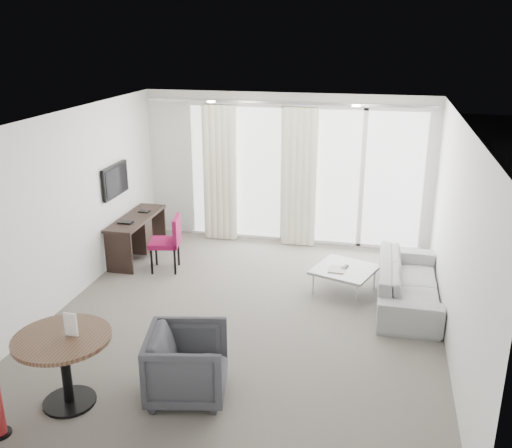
% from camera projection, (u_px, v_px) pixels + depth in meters
% --- Properties ---
extents(floor, '(5.00, 6.00, 0.00)m').
position_uv_depth(floor, '(246.00, 317.00, 7.51)').
color(floor, '#635E56').
rests_on(floor, ground).
extents(ceiling, '(5.00, 6.00, 0.00)m').
position_uv_depth(ceiling, '(245.00, 119.00, 6.66)').
color(ceiling, white).
rests_on(ceiling, ground).
extents(wall_left, '(0.00, 6.00, 2.60)m').
position_uv_depth(wall_left, '(64.00, 211.00, 7.61)').
color(wall_left, silver).
rests_on(wall_left, ground).
extents(wall_right, '(0.00, 6.00, 2.60)m').
position_uv_depth(wall_right, '(456.00, 240.00, 6.57)').
color(wall_right, silver).
rests_on(wall_right, ground).
extents(wall_front, '(5.00, 0.00, 2.60)m').
position_uv_depth(wall_front, '(152.00, 350.00, 4.32)').
color(wall_front, silver).
rests_on(wall_front, ground).
extents(window_panel, '(4.00, 0.02, 2.38)m').
position_uv_depth(window_panel, '(303.00, 176.00, 9.81)').
color(window_panel, white).
rests_on(window_panel, ground).
extents(window_frame, '(4.10, 0.06, 2.44)m').
position_uv_depth(window_frame, '(303.00, 176.00, 9.80)').
color(window_frame, white).
rests_on(window_frame, ground).
extents(curtain_left, '(0.60, 0.20, 2.38)m').
position_uv_depth(curtain_left, '(220.00, 174.00, 9.96)').
color(curtain_left, beige).
rests_on(curtain_left, ground).
extents(curtain_right, '(0.60, 0.20, 2.38)m').
position_uv_depth(curtain_right, '(299.00, 178.00, 9.67)').
color(curtain_right, beige).
rests_on(curtain_right, ground).
extents(curtain_track, '(4.80, 0.04, 0.04)m').
position_uv_depth(curtain_track, '(286.00, 103.00, 9.31)').
color(curtain_track, '#B2B2B7').
rests_on(curtain_track, ceiling).
extents(downlight_a, '(0.12, 0.12, 0.02)m').
position_uv_depth(downlight_a, '(211.00, 102.00, 8.33)').
color(downlight_a, '#FFE0B2').
rests_on(downlight_a, ceiling).
extents(downlight_b, '(0.12, 0.12, 0.02)m').
position_uv_depth(downlight_b, '(356.00, 106.00, 7.89)').
color(downlight_b, '#FFE0B2').
rests_on(downlight_b, ceiling).
extents(desk, '(0.46, 1.48, 0.69)m').
position_uv_depth(desk, '(137.00, 237.00, 9.39)').
color(desk, black).
rests_on(desk, floor).
extents(tv, '(0.05, 0.80, 0.50)m').
position_uv_depth(tv, '(115.00, 180.00, 8.92)').
color(tv, black).
rests_on(tv, wall_left).
extents(desk_chair, '(0.56, 0.53, 0.88)m').
position_uv_depth(desk_chair, '(165.00, 244.00, 8.85)').
color(desk_chair, maroon).
rests_on(desk_chair, floor).
extents(round_table, '(1.25, 1.25, 0.77)m').
position_uv_depth(round_table, '(66.00, 370.00, 5.67)').
color(round_table, '#4E3525').
rests_on(round_table, floor).
extents(menu_card, '(0.13, 0.02, 0.24)m').
position_uv_depth(menu_card, '(72.00, 340.00, 5.58)').
color(menu_card, white).
rests_on(menu_card, round_table).
extents(tub_armchair, '(0.95, 0.93, 0.73)m').
position_uv_depth(tub_armchair, '(187.00, 364.00, 5.81)').
color(tub_armchair, '#35363C').
rests_on(tub_armchair, floor).
extents(coffee_table, '(1.03, 1.03, 0.36)m').
position_uv_depth(coffee_table, '(344.00, 280.00, 8.20)').
color(coffee_table, gray).
rests_on(coffee_table, floor).
extents(remote, '(0.12, 0.18, 0.02)m').
position_uv_depth(remote, '(345.00, 268.00, 8.16)').
color(remote, black).
rests_on(remote, coffee_table).
extents(magazine, '(0.23, 0.29, 0.02)m').
position_uv_depth(magazine, '(337.00, 270.00, 8.09)').
color(magazine, gray).
rests_on(magazine, coffee_table).
extents(sofa, '(0.80, 2.06, 0.60)m').
position_uv_depth(sofa, '(408.00, 282.00, 7.83)').
color(sofa, gray).
rests_on(sofa, floor).
extents(terrace_slab, '(5.60, 3.00, 0.12)m').
position_uv_depth(terrace_slab, '(312.00, 218.00, 11.62)').
color(terrace_slab, '#4D4D50').
rests_on(terrace_slab, ground).
extents(rattan_chair_a, '(0.63, 0.63, 0.72)m').
position_uv_depth(rattan_chair_a, '(359.00, 200.00, 11.39)').
color(rattan_chair_a, '#442C18').
rests_on(rattan_chair_a, terrace_slab).
extents(rattan_chair_b, '(0.75, 0.75, 0.84)m').
position_uv_depth(rattan_chair_b, '(381.00, 195.00, 11.49)').
color(rattan_chair_b, '#442C18').
rests_on(rattan_chair_b, terrace_slab).
extents(rattan_table, '(0.69, 0.69, 0.54)m').
position_uv_depth(rattan_table, '(383.00, 215.00, 10.74)').
color(rattan_table, '#442C18').
rests_on(rattan_table, terrace_slab).
extents(balustrade, '(5.50, 0.06, 1.05)m').
position_uv_depth(balustrade, '(321.00, 175.00, 12.77)').
color(balustrade, '#B2B2B7').
rests_on(balustrade, terrace_slab).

